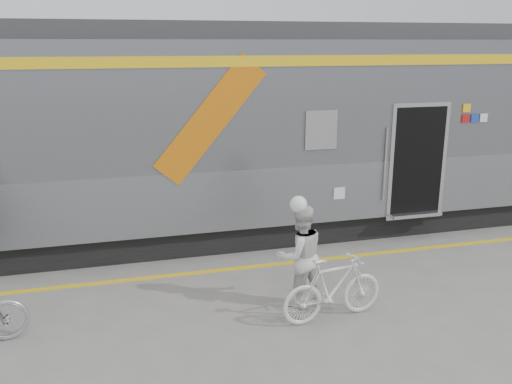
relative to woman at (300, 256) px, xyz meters
name	(u,v)px	position (x,y,z in m)	size (l,w,h in m)	color
ground	(237,335)	(-1.10, -0.65, -0.76)	(90.00, 90.00, 0.00)	slate
train	(285,129)	(0.90, 3.54, 1.29)	(24.00, 3.17, 4.10)	black
safety_strip	(208,271)	(-1.10, 1.50, -0.76)	(24.00, 0.12, 0.01)	yellow
woman	(300,256)	(0.00, 0.00, 0.00)	(0.74, 0.58, 1.53)	silver
bicycle_right	(333,288)	(0.30, -0.55, -0.30)	(0.44, 1.54, 0.93)	silver
helmet_woman	(301,197)	(0.00, 0.00, 0.89)	(0.24, 0.24, 0.24)	white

